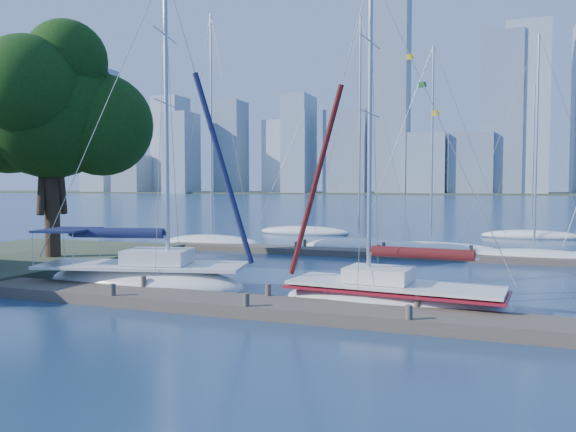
% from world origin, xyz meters
% --- Properties ---
extents(ground, '(700.00, 700.00, 0.00)m').
position_xyz_m(ground, '(0.00, 0.00, 0.00)').
color(ground, navy).
rests_on(ground, ground).
extents(near_dock, '(26.00, 2.00, 0.40)m').
position_xyz_m(near_dock, '(0.00, 0.00, 0.20)').
color(near_dock, '#50443A').
rests_on(near_dock, ground).
extents(far_dock, '(30.00, 1.80, 0.36)m').
position_xyz_m(far_dock, '(2.00, 16.00, 0.18)').
color(far_dock, '#50443A').
rests_on(far_dock, ground).
extents(far_shore, '(800.00, 100.00, 1.50)m').
position_xyz_m(far_shore, '(0.00, 320.00, 0.00)').
color(far_shore, '#38472D').
rests_on(far_shore, ground).
extents(tree, '(9.48, 8.63, 12.31)m').
position_xyz_m(tree, '(-14.14, 6.20, 8.22)').
color(tree, black).
rests_on(tree, ground).
extents(sailboat_navy, '(9.22, 4.78, 13.16)m').
position_xyz_m(sailboat_navy, '(-5.94, 2.23, 0.99)').
color(sailboat_navy, white).
rests_on(sailboat_navy, ground).
extents(sailboat_maroon, '(7.78, 3.17, 11.76)m').
position_xyz_m(sailboat_maroon, '(4.08, 1.99, 0.95)').
color(sailboat_maroon, white).
rests_on(sailboat_maroon, ground).
extents(bg_boat_0, '(7.63, 4.59, 16.14)m').
position_xyz_m(bg_boat_0, '(-10.99, 17.59, 0.32)').
color(bg_boat_0, white).
rests_on(bg_boat_0, ground).
extents(bg_boat_1, '(7.60, 4.84, 15.13)m').
position_xyz_m(bg_boat_1, '(-0.85, 18.30, 0.31)').
color(bg_boat_1, white).
rests_on(bg_boat_1, ground).
extents(bg_boat_2, '(8.72, 2.44, 12.93)m').
position_xyz_m(bg_boat_2, '(3.62, 18.18, 0.26)').
color(bg_boat_2, white).
rests_on(bg_boat_2, ground).
extents(bg_boat_3, '(7.95, 2.33, 12.68)m').
position_xyz_m(bg_boat_3, '(9.29, 16.68, 0.24)').
color(bg_boat_3, white).
rests_on(bg_boat_3, ground).
extents(bg_boat_6, '(8.29, 4.80, 10.93)m').
position_xyz_m(bg_boat_6, '(-8.19, 29.25, 0.23)').
color(bg_boat_6, white).
rests_on(bg_boat_6, ground).
extents(bg_boat_7, '(7.71, 4.97, 12.33)m').
position_xyz_m(bg_boat_7, '(10.03, 31.82, 0.23)').
color(bg_boat_7, white).
rests_on(bg_boat_7, ground).
extents(skyline, '(502.78, 51.31, 118.74)m').
position_xyz_m(skyline, '(15.64, 290.56, 34.52)').
color(skyline, '#8493AA').
rests_on(skyline, ground).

